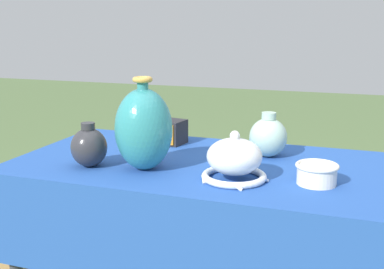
{
  "coord_description": "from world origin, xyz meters",
  "views": [
    {
      "loc": [
        0.49,
        -1.55,
        1.17
      ],
      "look_at": [
        -0.01,
        -0.11,
        0.82
      ],
      "focal_mm": 45.0,
      "sensor_mm": 36.0,
      "label": 1
    }
  ],
  "objects_px": {
    "jar_round_celadon": "(268,137)",
    "cup_wide_ivory": "(317,173)",
    "jar_round_charcoal": "(89,147)",
    "vase_dome_bell": "(234,161)",
    "vase_tall_bulbous": "(144,129)",
    "mosaic_tile_box": "(165,131)"
  },
  "relations": [
    {
      "from": "jar_round_celadon",
      "to": "cup_wide_ivory",
      "type": "height_order",
      "value": "jar_round_celadon"
    },
    {
      "from": "jar_round_charcoal",
      "to": "cup_wide_ivory",
      "type": "xyz_separation_m",
      "value": [
        0.75,
        0.07,
        -0.03
      ]
    },
    {
      "from": "vase_dome_bell",
      "to": "vase_tall_bulbous",
      "type": "bearing_deg",
      "value": 178.2
    },
    {
      "from": "vase_tall_bulbous",
      "to": "vase_dome_bell",
      "type": "distance_m",
      "value": 0.32
    },
    {
      "from": "vase_dome_bell",
      "to": "mosaic_tile_box",
      "type": "height_order",
      "value": "vase_dome_bell"
    },
    {
      "from": "vase_dome_bell",
      "to": "jar_round_charcoal",
      "type": "height_order",
      "value": "vase_dome_bell"
    },
    {
      "from": "vase_tall_bulbous",
      "to": "jar_round_charcoal",
      "type": "height_order",
      "value": "vase_tall_bulbous"
    },
    {
      "from": "vase_dome_bell",
      "to": "cup_wide_ivory",
      "type": "height_order",
      "value": "vase_dome_bell"
    },
    {
      "from": "vase_dome_bell",
      "to": "jar_round_celadon",
      "type": "bearing_deg",
      "value": 80.88
    },
    {
      "from": "vase_dome_bell",
      "to": "jar_round_charcoal",
      "type": "distance_m",
      "value": 0.5
    },
    {
      "from": "mosaic_tile_box",
      "to": "jar_round_charcoal",
      "type": "xyz_separation_m",
      "value": [
        -0.12,
        -0.39,
        0.02
      ]
    },
    {
      "from": "vase_dome_bell",
      "to": "cup_wide_ivory",
      "type": "relative_size",
      "value": 1.66
    },
    {
      "from": "jar_round_celadon",
      "to": "cup_wide_ivory",
      "type": "bearing_deg",
      "value": -52.76
    },
    {
      "from": "jar_round_celadon",
      "to": "jar_round_charcoal",
      "type": "distance_m",
      "value": 0.64
    },
    {
      "from": "mosaic_tile_box",
      "to": "cup_wide_ivory",
      "type": "xyz_separation_m",
      "value": [
        0.63,
        -0.33,
        -0.01
      ]
    },
    {
      "from": "vase_dome_bell",
      "to": "jar_round_celadon",
      "type": "height_order",
      "value": "jar_round_celadon"
    },
    {
      "from": "vase_tall_bulbous",
      "to": "jar_round_charcoal",
      "type": "relative_size",
      "value": 2.04
    },
    {
      "from": "vase_tall_bulbous",
      "to": "mosaic_tile_box",
      "type": "height_order",
      "value": "vase_tall_bulbous"
    },
    {
      "from": "jar_round_charcoal",
      "to": "vase_dome_bell",
      "type": "bearing_deg",
      "value": 2.73
    },
    {
      "from": "vase_dome_bell",
      "to": "jar_round_celadon",
      "type": "xyz_separation_m",
      "value": [
        0.05,
        0.3,
        0.01
      ]
    },
    {
      "from": "vase_tall_bulbous",
      "to": "jar_round_celadon",
      "type": "xyz_separation_m",
      "value": [
        0.36,
        0.29,
        -0.06
      ]
    },
    {
      "from": "jar_round_charcoal",
      "to": "cup_wide_ivory",
      "type": "height_order",
      "value": "jar_round_charcoal"
    }
  ]
}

